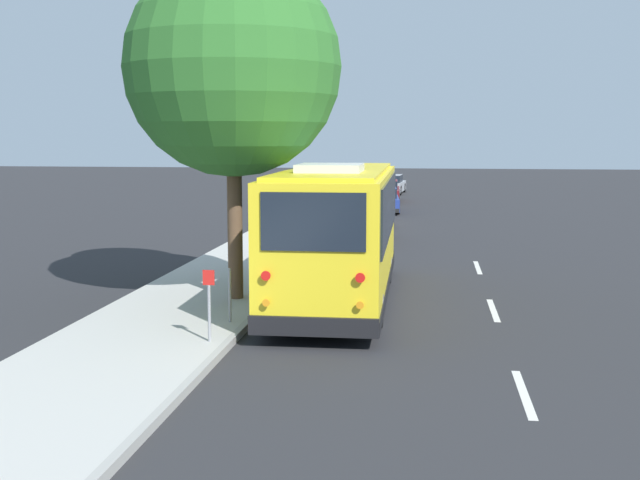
% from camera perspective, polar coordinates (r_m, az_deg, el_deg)
% --- Properties ---
extents(ground_plane, '(160.00, 160.00, 0.00)m').
position_cam_1_polar(ground_plane, '(18.50, 1.61, -4.89)').
color(ground_plane, '#28282B').
extents(sidewalk_slab, '(80.00, 3.40, 0.15)m').
position_cam_1_polar(sidewalk_slab, '(19.17, -8.95, -4.31)').
color(sidewalk_slab, '#B2AFA8').
rests_on(sidewalk_slab, ground).
extents(curb_strip, '(80.00, 0.14, 0.15)m').
position_cam_1_polar(curb_strip, '(18.75, -3.74, -4.50)').
color(curb_strip, '#9D9A94').
rests_on(curb_strip, ground).
extents(shuttle_bus, '(9.06, 2.77, 3.34)m').
position_cam_1_polar(shuttle_bus, '(18.99, 1.24, 0.89)').
color(shuttle_bus, yellow).
rests_on(shuttle_bus, ground).
extents(parked_sedan_gray, '(4.67, 1.95, 1.26)m').
position_cam_1_polar(parked_sedan_gray, '(30.15, 3.10, 1.01)').
color(parked_sedan_gray, slate).
rests_on(parked_sedan_gray, ground).
extents(parked_sedan_white, '(4.67, 1.95, 1.28)m').
position_cam_1_polar(parked_sedan_white, '(36.03, 3.88, 2.08)').
color(parked_sedan_white, silver).
rests_on(parked_sedan_white, ground).
extents(parked_sedan_blue, '(4.50, 2.03, 1.28)m').
position_cam_1_polar(parked_sedan_blue, '(41.89, 4.41, 2.82)').
color(parked_sedan_blue, navy).
rests_on(parked_sedan_blue, ground).
extents(parked_sedan_maroon, '(4.66, 1.85, 1.30)m').
position_cam_1_polar(parked_sedan_maroon, '(48.45, 4.67, 3.45)').
color(parked_sedan_maroon, maroon).
rests_on(parked_sedan_maroon, ground).
extents(parked_sedan_silver, '(4.69, 1.95, 1.30)m').
position_cam_1_polar(parked_sedan_silver, '(55.22, 5.06, 3.93)').
color(parked_sedan_silver, '#A8AAAF').
rests_on(parked_sedan_silver, ground).
extents(street_tree, '(4.98, 4.98, 8.57)m').
position_cam_1_polar(street_tree, '(18.90, -6.14, 13.09)').
color(street_tree, brown).
rests_on(street_tree, sidewalk_slab).
extents(sign_post_near, '(0.06, 0.22, 1.34)m').
position_cam_1_polar(sign_post_near, '(15.01, -7.89, -4.57)').
color(sign_post_near, gray).
rests_on(sign_post_near, sidewalk_slab).
extents(sign_post_far, '(0.06, 0.06, 1.12)m').
position_cam_1_polar(sign_post_far, '(16.51, -6.43, -3.93)').
color(sign_post_far, gray).
rests_on(sign_post_far, sidewalk_slab).
extents(lane_stripe_behind, '(2.40, 0.14, 0.01)m').
position_cam_1_polar(lane_stripe_behind, '(12.96, 14.28, -10.53)').
color(lane_stripe_behind, silver).
rests_on(lane_stripe_behind, ground).
extents(lane_stripe_mid, '(2.40, 0.14, 0.01)m').
position_cam_1_polar(lane_stripe_mid, '(18.73, 12.22, -4.89)').
color(lane_stripe_mid, silver).
rests_on(lane_stripe_mid, ground).
extents(lane_stripe_ahead, '(2.40, 0.14, 0.01)m').
position_cam_1_polar(lane_stripe_ahead, '(24.61, 11.15, -1.93)').
color(lane_stripe_ahead, silver).
rests_on(lane_stripe_ahead, ground).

